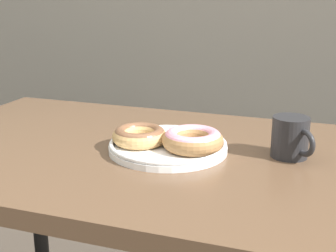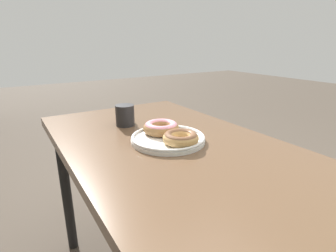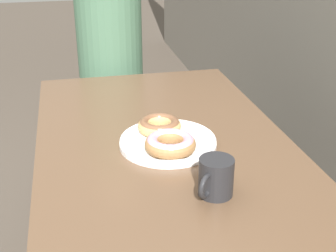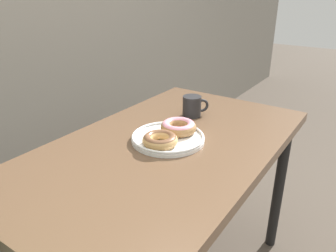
# 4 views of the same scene
# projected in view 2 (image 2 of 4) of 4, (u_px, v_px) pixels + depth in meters

# --- Properties ---
(dining_table) EXTENTS (1.24, 0.72, 0.75)m
(dining_table) POSITION_uv_depth(u_px,v_px,m) (173.00, 164.00, 0.98)
(dining_table) COLOR brown
(dining_table) RESTS_ON ground_plane
(donut_plate) EXTENTS (0.31, 0.27, 0.06)m
(donut_plate) POSITION_uv_depth(u_px,v_px,m) (169.00, 134.00, 0.97)
(donut_plate) COLOR white
(donut_plate) RESTS_ON dining_table
(coffee_mug) EXTENTS (0.10, 0.10, 0.09)m
(coffee_mug) POSITION_uv_depth(u_px,v_px,m) (125.00, 115.00, 1.15)
(coffee_mug) COLOR #232326
(coffee_mug) RESTS_ON dining_table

